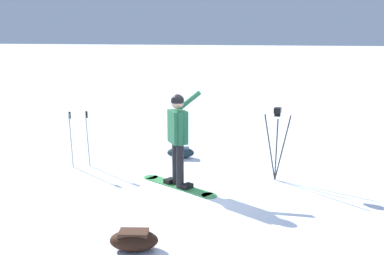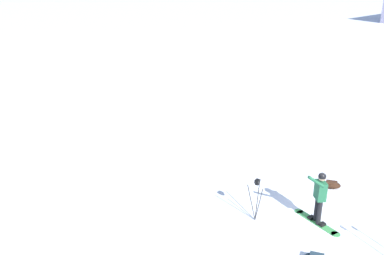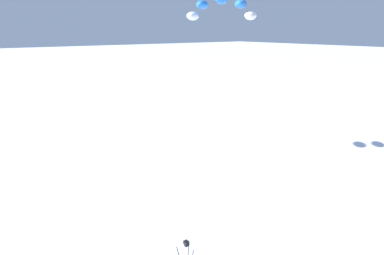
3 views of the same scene
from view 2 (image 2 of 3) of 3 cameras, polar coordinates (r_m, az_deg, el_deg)
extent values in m
plane|color=white|center=(14.20, 15.47, -11.04)|extent=(300.00, 300.00, 0.00)
cylinder|color=black|center=(13.47, 16.89, -11.03)|extent=(0.14, 0.14, 0.83)
cylinder|color=black|center=(13.64, 16.56, -10.55)|extent=(0.14, 0.14, 0.83)
cube|color=#1E5938|center=(13.21, 17.05, -8.18)|extent=(0.46, 0.47, 0.59)
sphere|color=tan|center=(13.00, 17.25, -6.51)|extent=(0.22, 0.22, 0.22)
sphere|color=black|center=(12.99, 17.27, -6.39)|extent=(0.24, 0.24, 0.24)
cylinder|color=#1E5938|center=(12.78, 16.49, -7.08)|extent=(0.46, 0.41, 0.41)
cylinder|color=#1E5938|center=(13.37, 16.82, -7.76)|extent=(0.09, 0.09, 0.59)
cube|color=#3F994C|center=(13.77, 16.54, -12.22)|extent=(1.46, 0.79, 0.02)
cylinder|color=#3F994C|center=(13.40, 18.92, -13.55)|extent=(0.27, 0.27, 0.02)
cylinder|color=#3F994C|center=(14.16, 14.30, -10.96)|extent=(0.27, 0.27, 0.02)
cube|color=black|center=(13.63, 17.26, -12.44)|extent=(0.20, 0.24, 0.08)
cube|color=black|center=(13.86, 15.87, -11.66)|extent=(0.20, 0.24, 0.08)
ellipsoid|color=black|center=(15.78, 18.42, -7.39)|extent=(0.71, 0.55, 0.25)
cube|color=#402618|center=(15.74, 18.45, -7.10)|extent=(0.43, 0.33, 0.08)
cylinder|color=#262628|center=(13.28, 8.87, -9.74)|extent=(0.08, 0.31, 1.25)
cylinder|color=#262628|center=(13.13, 8.07, -10.07)|extent=(0.26, 0.21, 1.25)
cylinder|color=#262628|center=(13.06, 9.06, -10.32)|extent=(0.29, 0.16, 1.25)
cube|color=black|center=(12.84, 8.85, -7.55)|extent=(0.10, 0.10, 0.06)
cube|color=black|center=(12.80, 8.87, -7.23)|extent=(0.12, 0.16, 0.10)
cube|color=#263A47|center=(12.09, 16.62, -16.30)|extent=(0.40, 0.28, 0.08)
camera|label=1|loc=(19.56, 16.71, 6.34)|focal=39.71mm
camera|label=3|loc=(16.89, 37.26, 17.02)|focal=30.78mm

